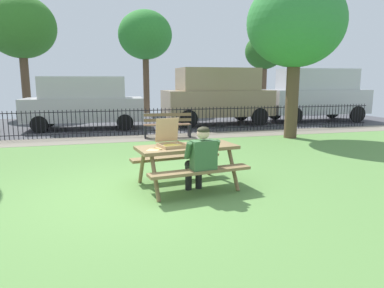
# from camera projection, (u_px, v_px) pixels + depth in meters

# --- Properties ---
(ground) EXTENTS (28.00, 10.65, 0.02)m
(ground) POSITION_uv_depth(u_px,v_px,m) (124.00, 175.00, 7.38)
(ground) COLOR #5D8C45
(cobblestone_walkway) EXTENTS (28.00, 1.40, 0.01)m
(cobblestone_walkway) POSITION_uv_depth(u_px,v_px,m) (113.00, 139.00, 11.77)
(cobblestone_walkway) COLOR gray
(street_asphalt) EXTENTS (28.00, 7.03, 0.01)m
(street_asphalt) POSITION_uv_depth(u_px,v_px,m) (109.00, 124.00, 15.77)
(street_asphalt) COLOR #424247
(picnic_table_foreground) EXTENTS (1.99, 1.72, 0.79)m
(picnic_table_foreground) POSITION_uv_depth(u_px,v_px,m) (187.00, 155.00, 6.44)
(picnic_table_foreground) COLOR olive
(picnic_table_foreground) RESTS_ON ground
(pizza_box_open) EXTENTS (0.54, 0.58, 0.50)m
(pizza_box_open) POSITION_uv_depth(u_px,v_px,m) (171.00, 141.00, 6.36)
(pizza_box_open) COLOR tan
(pizza_box_open) RESTS_ON picnic_table_foreground
(pizza_slice_on_table) EXTENTS (0.28, 0.26, 0.02)m
(pizza_slice_on_table) POSITION_uv_depth(u_px,v_px,m) (154.00, 149.00, 6.04)
(pizza_slice_on_table) COLOR #F0DB7A
(pizza_slice_on_table) RESTS_ON picnic_table_foreground
(adult_at_table) EXTENTS (0.63, 0.63, 1.19)m
(adult_at_table) POSITION_uv_depth(u_px,v_px,m) (201.00, 157.00, 5.99)
(adult_at_table) COLOR black
(adult_at_table) RESTS_ON ground
(iron_fence_streetside) EXTENTS (21.14, 0.03, 0.96)m
(iron_fence_streetside) POSITION_uv_depth(u_px,v_px,m) (112.00, 122.00, 12.34)
(iron_fence_streetside) COLOR black
(iron_fence_streetside) RESTS_ON ground
(park_bench_center) EXTENTS (1.63, 0.59, 0.85)m
(park_bench_center) POSITION_uv_depth(u_px,v_px,m) (167.00, 126.00, 12.02)
(park_bench_center) COLOR brown
(park_bench_center) RESTS_ON ground
(tree_near_table) EXTENTS (3.17, 3.17, 5.20)m
(tree_near_table) POSITION_uv_depth(u_px,v_px,m) (296.00, 24.00, 11.43)
(tree_near_table) COLOR brown
(tree_near_table) RESTS_ON ground
(parked_car_center) EXTENTS (4.70, 2.16, 2.08)m
(parked_car_center) POSITION_uv_depth(u_px,v_px,m) (84.00, 102.00, 14.10)
(parked_car_center) COLOR #BDB9BA
(parked_car_center) RESTS_ON ground
(parked_car_right) EXTENTS (4.75, 2.16, 2.46)m
(parked_car_right) POSITION_uv_depth(u_px,v_px,m) (218.00, 95.00, 15.50)
(parked_car_right) COLOR #9C8362
(parked_car_right) RESTS_ON ground
(parked_car_far_right) EXTENTS (4.79, 2.26, 2.46)m
(parked_car_far_right) POSITION_uv_depth(u_px,v_px,m) (316.00, 94.00, 16.77)
(parked_car_far_right) COLOR #BBBAC1
(parked_car_far_right) RESTS_ON ground
(far_tree_midleft) EXTENTS (3.62, 3.62, 6.34)m
(far_tree_midleft) POSITION_uv_depth(u_px,v_px,m) (21.00, 28.00, 18.59)
(far_tree_midleft) COLOR brown
(far_tree_midleft) RESTS_ON ground
(far_tree_center) EXTENTS (3.09, 3.09, 5.90)m
(far_tree_center) POSITION_uv_depth(u_px,v_px,m) (145.00, 36.00, 20.31)
(far_tree_center) COLOR brown
(far_tree_center) RESTS_ON ground
(far_tree_midright) EXTENTS (2.45, 2.45, 4.83)m
(far_tree_midright) POSITION_uv_depth(u_px,v_px,m) (264.00, 53.00, 22.39)
(far_tree_midright) COLOR brown
(far_tree_midright) RESTS_ON ground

